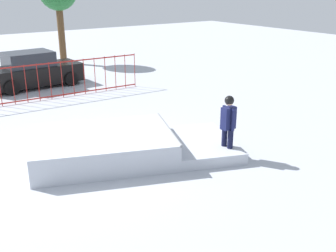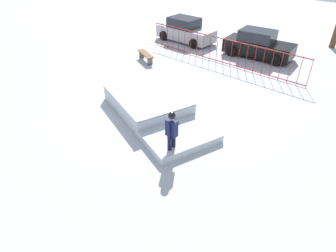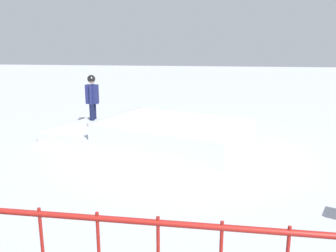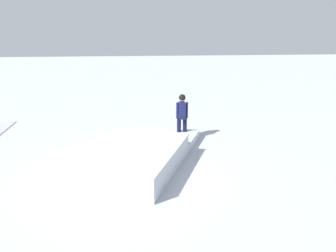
% 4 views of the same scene
% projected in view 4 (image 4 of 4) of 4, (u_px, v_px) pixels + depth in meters
% --- Properties ---
extents(ground_plane, '(60.00, 60.00, 0.00)m').
position_uv_depth(ground_plane, '(125.00, 175.00, 11.10)').
color(ground_plane, '#B2B7C1').
extents(skate_ramp, '(5.97, 4.33, 0.74)m').
position_uv_depth(skate_ramp, '(138.00, 155.00, 11.74)').
color(skate_ramp, silver).
rests_on(skate_ramp, ground).
extents(skater, '(0.39, 0.44, 1.73)m').
position_uv_depth(skater, '(182.00, 113.00, 13.88)').
color(skater, black).
rests_on(skater, ground).
extents(skateboard, '(0.82, 0.44, 0.09)m').
position_uv_depth(skateboard, '(178.00, 140.00, 13.85)').
color(skateboard, '#593314').
rests_on(skateboard, ground).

